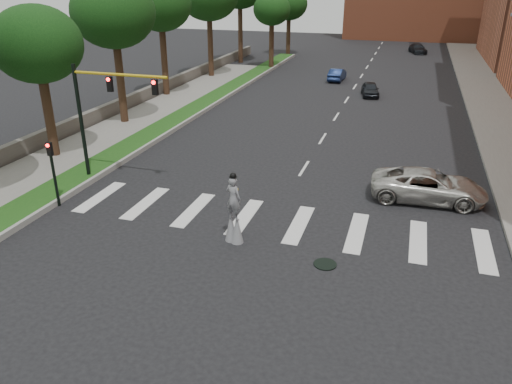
# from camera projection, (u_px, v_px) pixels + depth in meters

# --- Properties ---
(ground_plane) EXTENTS (160.00, 160.00, 0.00)m
(ground_plane) POSITION_uv_depth(u_px,v_px,m) (265.00, 231.00, 21.89)
(ground_plane) COLOR black
(ground_plane) RESTS_ON ground
(grass_median) EXTENTS (2.00, 60.00, 0.25)m
(grass_median) POSITION_uv_depth(u_px,v_px,m) (202.00, 105.00, 42.46)
(grass_median) COLOR #174012
(grass_median) RESTS_ON ground
(median_curb) EXTENTS (0.20, 60.00, 0.28)m
(median_curb) POSITION_uv_depth(u_px,v_px,m) (213.00, 105.00, 42.17)
(median_curb) COLOR gray
(median_curb) RESTS_ON ground
(sidewalk_left) EXTENTS (4.00, 60.00, 0.18)m
(sidewalk_left) POSITION_uv_depth(u_px,v_px,m) (105.00, 135.00, 34.54)
(sidewalk_left) COLOR slate
(sidewalk_left) RESTS_ON ground
(sidewalk_right) EXTENTS (5.00, 90.00, 0.18)m
(sidewalk_right) POSITION_uv_depth(u_px,v_px,m) (500.00, 112.00, 40.32)
(sidewalk_right) COLOR slate
(sidewalk_right) RESTS_ON ground
(stone_wall) EXTENTS (0.50, 56.00, 1.10)m
(stone_wall) POSITION_uv_depth(u_px,v_px,m) (154.00, 91.00, 45.54)
(stone_wall) COLOR #534E47
(stone_wall) RESTS_ON ground
(manhole) EXTENTS (0.90, 0.90, 0.04)m
(manhole) POSITION_uv_depth(u_px,v_px,m) (325.00, 264.00, 19.31)
(manhole) COLOR black
(manhole) RESTS_ON ground
(traffic_signal) EXTENTS (5.30, 0.23, 6.20)m
(traffic_signal) POSITION_uv_depth(u_px,v_px,m) (99.00, 106.00, 25.51)
(traffic_signal) COLOR black
(traffic_signal) RESTS_ON ground
(secondary_signal) EXTENTS (0.25, 0.21, 3.23)m
(secondary_signal) POSITION_uv_depth(u_px,v_px,m) (53.00, 168.00, 23.47)
(secondary_signal) COLOR black
(secondary_signal) RESTS_ON ground
(stilt_performer) EXTENTS (0.82, 0.65, 3.10)m
(stilt_performer) POSITION_uv_depth(u_px,v_px,m) (234.00, 214.00, 20.51)
(stilt_performer) COLOR #301E13
(stilt_performer) RESTS_ON ground
(suv_crossing) EXTENTS (5.62, 2.73, 1.54)m
(suv_crossing) POSITION_uv_depth(u_px,v_px,m) (429.00, 186.00, 24.54)
(suv_crossing) COLOR beige
(suv_crossing) RESTS_ON ground
(car_near) EXTENTS (2.07, 3.79, 1.22)m
(car_near) POSITION_uv_depth(u_px,v_px,m) (370.00, 89.00, 45.86)
(car_near) COLOR black
(car_near) RESTS_ON ground
(car_mid) EXTENTS (1.50, 3.91, 1.27)m
(car_mid) POSITION_uv_depth(u_px,v_px,m) (337.00, 75.00, 52.44)
(car_mid) COLOR #16254E
(car_mid) RESTS_ON ground
(car_far) EXTENTS (2.95, 4.69, 1.27)m
(car_far) POSITION_uv_depth(u_px,v_px,m) (418.00, 49.00, 70.68)
(car_far) COLOR black
(car_far) RESTS_ON ground
(tree_1) EXTENTS (5.11, 5.11, 8.89)m
(tree_1) POSITION_uv_depth(u_px,v_px,m) (37.00, 45.00, 28.01)
(tree_1) COLOR #301E13
(tree_1) RESTS_ON ground
(tree_2) EXTENTS (5.83, 5.83, 10.41)m
(tree_2) POSITION_uv_depth(u_px,v_px,m) (113.00, 13.00, 34.45)
(tree_2) COLOR #301E13
(tree_2) RESTS_ON ground
(tree_3) EXTENTS (5.43, 5.43, 10.29)m
(tree_3) POSITION_uv_depth(u_px,v_px,m) (160.00, 5.00, 42.90)
(tree_3) COLOR #301E13
(tree_3) RESTS_ON ground
(tree_6) EXTENTS (4.23, 4.23, 8.47)m
(tree_6) POSITION_uv_depth(u_px,v_px,m) (272.00, 10.00, 56.62)
(tree_6) COLOR #301E13
(tree_6) RESTS_ON ground
(tree_7) EXTENTS (4.93, 4.93, 8.74)m
(tree_7) POSITION_uv_depth(u_px,v_px,m) (289.00, 5.00, 66.81)
(tree_7) COLOR #301E13
(tree_7) RESTS_ON ground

